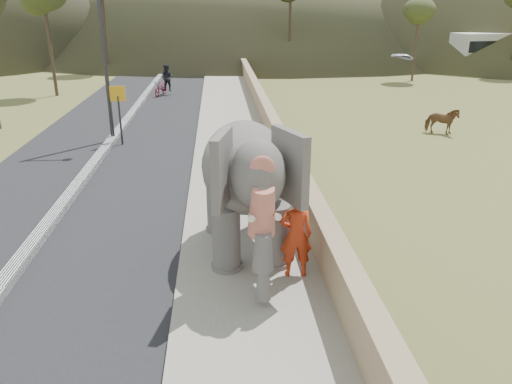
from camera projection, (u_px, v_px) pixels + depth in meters
The scene contains 13 objects.
ground at pixel (251, 297), 9.87m from camera, with size 160.00×160.00×0.00m, color olive.
road at pixel (101, 157), 18.83m from camera, with size 7.00×120.00×0.03m, color black.
median at pixel (101, 154), 18.80m from camera, with size 0.35×120.00×0.22m, color black.
walkway at pixel (234, 152), 19.17m from camera, with size 3.00×120.00×0.15m, color #9E9687.
parapet at pixel (276, 140), 19.12m from camera, with size 0.30×120.00×1.10m, color tan.
lamppost at pixel (109, 19), 19.35m from camera, with size 1.76×0.36×8.00m.
signboard at pixel (119, 105), 19.88m from camera, with size 0.60×0.08×2.40m.
cow at pixel (442, 121), 21.98m from camera, with size 0.63×1.39×1.17m, color brown.
distant_car at pixel (404, 61), 43.46m from camera, with size 1.70×4.23×1.44m, color silver.
bus_white at pixel (512, 51), 43.20m from camera, with size 2.50×11.00×3.10m, color silver.
elephant_and_man at pixel (246, 185), 11.08m from camera, with size 2.50×4.38×3.07m.
motorcyclist at pixel (164, 84), 31.12m from camera, with size 1.46×1.90×1.93m.
trees at pixel (269, 30), 34.64m from camera, with size 46.85×37.12×8.68m.
Camera 1 is at (-0.56, -8.47, 5.45)m, focal length 35.00 mm.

